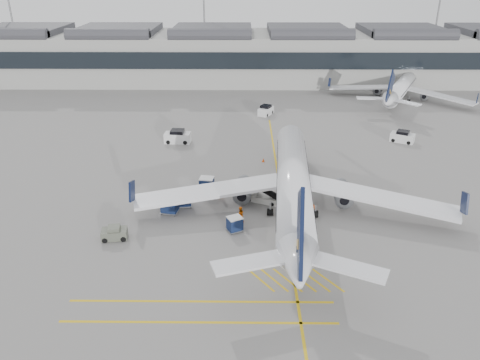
{
  "coord_description": "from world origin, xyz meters",
  "views": [
    {
      "loc": [
        5.53,
        -41.0,
        25.48
      ],
      "look_at": [
        5.06,
        5.49,
        4.0
      ],
      "focal_mm": 35.0,
      "sensor_mm": 36.0,
      "label": 1
    }
  ],
  "objects_px": {
    "airliner_main": "(293,184)",
    "belt_loader": "(262,197)",
    "ramp_agent_a": "(221,191)",
    "pushback_tug": "(114,233)",
    "baggage_cart_a": "(207,184)",
    "ramp_agent_b": "(240,215)"
  },
  "relations": [
    {
      "from": "ramp_agent_a",
      "to": "airliner_main",
      "type": "bearing_deg",
      "value": -43.92
    },
    {
      "from": "ramp_agent_a",
      "to": "pushback_tug",
      "type": "xyz_separation_m",
      "value": [
        -10.4,
        -9.2,
        -0.32
      ]
    },
    {
      "from": "airliner_main",
      "to": "belt_loader",
      "type": "height_order",
      "value": "airliner_main"
    },
    {
      "from": "baggage_cart_a",
      "to": "pushback_tug",
      "type": "height_order",
      "value": "baggage_cart_a"
    },
    {
      "from": "baggage_cart_a",
      "to": "pushback_tug",
      "type": "xyz_separation_m",
      "value": [
        -8.6,
        -10.94,
        -0.38
      ]
    },
    {
      "from": "belt_loader",
      "to": "pushback_tug",
      "type": "height_order",
      "value": "belt_loader"
    },
    {
      "from": "ramp_agent_b",
      "to": "pushback_tug",
      "type": "bearing_deg",
      "value": 3.33
    },
    {
      "from": "airliner_main",
      "to": "belt_loader",
      "type": "distance_m",
      "value": 4.6
    },
    {
      "from": "airliner_main",
      "to": "belt_loader",
      "type": "relative_size",
      "value": 8.11
    },
    {
      "from": "belt_loader",
      "to": "pushback_tug",
      "type": "xyz_separation_m",
      "value": [
        -15.29,
        -8.53,
        0.07
      ]
    },
    {
      "from": "belt_loader",
      "to": "ramp_agent_b",
      "type": "relative_size",
      "value": 2.58
    },
    {
      "from": "baggage_cart_a",
      "to": "ramp_agent_b",
      "type": "height_order",
      "value": "baggage_cart_a"
    },
    {
      "from": "belt_loader",
      "to": "ramp_agent_a",
      "type": "bearing_deg",
      "value": -165.55
    },
    {
      "from": "baggage_cart_a",
      "to": "ramp_agent_a",
      "type": "height_order",
      "value": "ramp_agent_a"
    },
    {
      "from": "baggage_cart_a",
      "to": "pushback_tug",
      "type": "bearing_deg",
      "value": -119.92
    },
    {
      "from": "ramp_agent_a",
      "to": "pushback_tug",
      "type": "distance_m",
      "value": 13.89
    },
    {
      "from": "belt_loader",
      "to": "baggage_cart_a",
      "type": "distance_m",
      "value": 7.13
    },
    {
      "from": "ramp_agent_b",
      "to": "pushback_tug",
      "type": "distance_m",
      "value": 13.24
    },
    {
      "from": "belt_loader",
      "to": "pushback_tug",
      "type": "relative_size",
      "value": 1.77
    },
    {
      "from": "ramp_agent_a",
      "to": "pushback_tug",
      "type": "relative_size",
      "value": 0.7
    },
    {
      "from": "airliner_main",
      "to": "ramp_agent_b",
      "type": "relative_size",
      "value": 20.94
    },
    {
      "from": "belt_loader",
      "to": "baggage_cart_a",
      "type": "relative_size",
      "value": 2.44
    }
  ]
}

